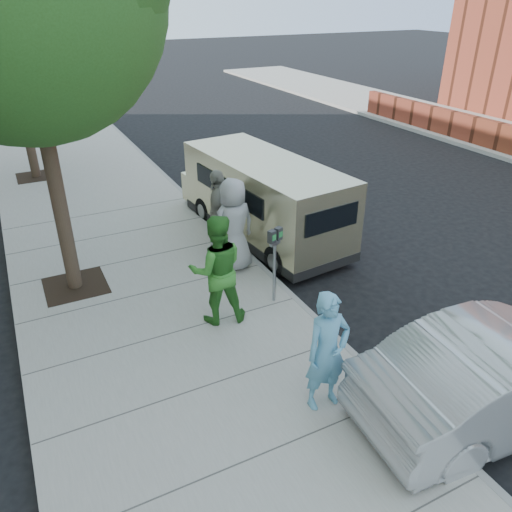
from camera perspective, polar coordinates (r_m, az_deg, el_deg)
name	(u,v)px	position (r m, az deg, el deg)	size (l,w,h in m)	color
ground	(228,324)	(9.30, -3.26, -7.75)	(120.00, 120.00, 0.00)	black
sidewalk	(176,335)	(8.99, -9.18, -8.96)	(5.00, 60.00, 0.15)	gray
curb_face	(295,301)	(9.81, 4.47, -5.16)	(0.12, 60.00, 0.16)	gray
tree_far	(3,13)	(16.98, -26.91, 23.49)	(3.92, 3.80, 6.49)	black
parking_meter	(275,250)	(9.12, 2.16, 0.70)	(0.33, 0.21, 1.51)	gray
van	(262,197)	(12.10, 0.70, 6.79)	(2.29, 5.49, 1.98)	beige
sedan	(508,372)	(7.94, 26.86, -11.76)	(1.57, 4.51, 1.49)	#A0A3A7
person_officer	(327,352)	(7.01, 8.14, -10.78)	(0.67, 0.44, 1.83)	#599DBD
person_green_shirt	(217,270)	(8.66, -4.49, -1.60)	(0.99, 0.77, 2.03)	#337F29
person_gray_shirt	(234,225)	(10.32, -2.59, 3.51)	(0.98, 0.64, 2.00)	#949496
person_striped_polo	(219,211)	(11.15, -4.30, 5.13)	(1.12, 0.47, 1.92)	gray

